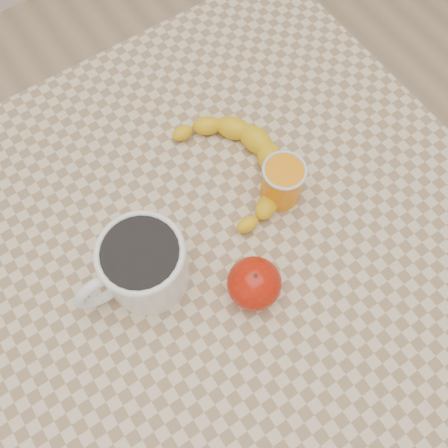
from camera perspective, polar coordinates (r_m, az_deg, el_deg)
ground at (r=1.46m, az=-0.00°, el=-12.24°), size 3.00×3.00×0.00m
table at (r=0.82m, az=-0.00°, el=-2.98°), size 0.80×0.80×0.75m
coffee_mug at (r=0.67m, az=-9.34°, el=-4.58°), size 0.16×0.12×0.10m
orange_juice_glass at (r=0.73m, az=6.66°, el=4.82°), size 0.06×0.06×0.07m
apple at (r=0.67m, az=3.47°, el=-6.79°), size 0.08×0.08×0.07m
banana at (r=0.76m, az=1.48°, el=6.56°), size 0.27×0.32×0.04m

